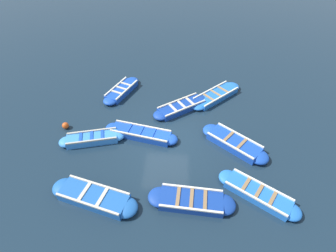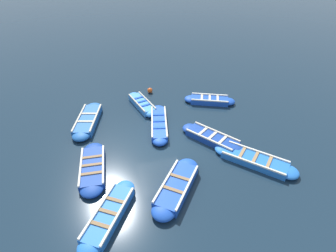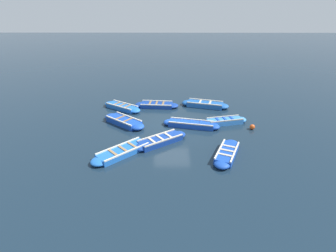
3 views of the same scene
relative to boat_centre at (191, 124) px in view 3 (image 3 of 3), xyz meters
The scene contains 12 objects.
ground_plane 1.30m from the boat_centre, ahead, with size 120.00×120.00×0.00m, color #162838.
boat_centre is the anchor object (origin of this frame).
boat_tucked 4.60m from the boat_centre, ahead, with size 3.32×2.93×0.44m.
boat_bow_out 2.39m from the boat_centre, 167.95° to the right, with size 3.25×1.45×0.41m.
boat_drifting 5.32m from the boat_centre, 41.37° to the left, with size 3.43×3.29×0.37m.
boat_end_of_row 3.03m from the boat_centre, 48.99° to the left, with size 3.38×2.74×0.40m.
boat_far_corner 6.08m from the boat_centre, 31.63° to the right, with size 3.33×2.58×0.39m.
boat_inner_gap 4.05m from the boat_centre, 114.40° to the left, with size 2.01×3.22×0.40m.
boat_broadside 3.98m from the boat_centre, 110.04° to the right, with size 3.85×1.90×0.44m.
boat_outer_right 4.42m from the boat_centre, 55.66° to the right, with size 3.53×1.22×0.38m.
buoy_orange_near 4.23m from the boat_centre, 37.74° to the left, with size 0.26×0.26×0.26m, color silver.
buoy_yellow_far 4.00m from the boat_centre, behind, with size 0.34×0.34×0.34m, color #E05119.
Camera 3 is at (0.15, 16.07, 7.57)m, focal length 28.00 mm.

